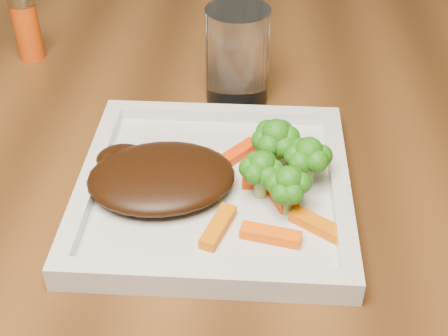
# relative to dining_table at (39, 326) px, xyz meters

# --- Properties ---
(dining_table) EXTENTS (1.60, 0.90, 0.75)m
(dining_table) POSITION_rel_dining_table_xyz_m (0.00, 0.00, 0.00)
(dining_table) COLOR #5B3315
(dining_table) RESTS_ON floor
(plate) EXTENTS (0.27, 0.27, 0.01)m
(plate) POSITION_rel_dining_table_xyz_m (0.28, -0.11, 0.38)
(plate) COLOR silver
(plate) RESTS_ON dining_table
(steak) EXTENTS (0.17, 0.14, 0.03)m
(steak) POSITION_rel_dining_table_xyz_m (0.23, -0.11, 0.40)
(steak) COLOR black
(steak) RESTS_ON plate
(broccoli_0) EXTENTS (0.07, 0.07, 0.07)m
(broccoli_0) POSITION_rel_dining_table_xyz_m (0.34, -0.07, 0.42)
(broccoli_0) COLOR #1F7814
(broccoli_0) RESTS_ON plate
(broccoli_1) EXTENTS (0.06, 0.06, 0.06)m
(broccoli_1) POSITION_rel_dining_table_xyz_m (0.38, -0.10, 0.42)
(broccoli_1) COLOR #257613
(broccoli_1) RESTS_ON plate
(broccoli_2) EXTENTS (0.06, 0.06, 0.06)m
(broccoli_2) POSITION_rel_dining_table_xyz_m (0.36, -0.14, 0.42)
(broccoli_2) COLOR #225E0F
(broccoli_2) RESTS_ON plate
(broccoli_3) EXTENTS (0.05, 0.05, 0.06)m
(broccoli_3) POSITION_rel_dining_table_xyz_m (0.33, -0.12, 0.42)
(broccoli_3) COLOR #397814
(broccoli_3) RESTS_ON plate
(carrot_0) EXTENTS (0.06, 0.03, 0.01)m
(carrot_0) POSITION_rel_dining_table_xyz_m (0.34, -0.18, 0.39)
(carrot_0) COLOR #FF5904
(carrot_0) RESTS_ON plate
(carrot_1) EXTENTS (0.06, 0.05, 0.01)m
(carrot_1) POSITION_rel_dining_table_xyz_m (0.39, -0.16, 0.39)
(carrot_1) COLOR #E16403
(carrot_1) RESTS_ON plate
(carrot_2) EXTENTS (0.03, 0.06, 0.01)m
(carrot_2) POSITION_rel_dining_table_xyz_m (0.29, -0.17, 0.39)
(carrot_2) COLOR #D66503
(carrot_2) RESTS_ON plate
(carrot_3) EXTENTS (0.06, 0.02, 0.01)m
(carrot_3) POSITION_rel_dining_table_xyz_m (0.39, -0.06, 0.39)
(carrot_3) COLOR #D85C03
(carrot_3) RESTS_ON plate
(carrot_4) EXTENTS (0.05, 0.05, 0.01)m
(carrot_4) POSITION_rel_dining_table_xyz_m (0.31, -0.06, 0.39)
(carrot_4) COLOR #F53903
(carrot_4) RESTS_ON plate
(carrot_5) EXTENTS (0.04, 0.06, 0.01)m
(carrot_5) POSITION_rel_dining_table_xyz_m (0.35, -0.11, 0.39)
(carrot_5) COLOR #F84404
(carrot_5) RESTS_ON plate
(carrot_6) EXTENTS (0.06, 0.02, 0.01)m
(carrot_6) POSITION_rel_dining_table_xyz_m (0.34, -0.10, 0.39)
(carrot_6) COLOR #E93B03
(carrot_6) RESTS_ON plate
(spice_shaker) EXTENTS (0.04, 0.04, 0.09)m
(spice_shaker) POSITION_rel_dining_table_xyz_m (0.01, 0.17, 0.42)
(spice_shaker) COLOR #D1430B
(spice_shaker) RESTS_ON dining_table
(drinking_glass) EXTENTS (0.09, 0.09, 0.12)m
(drinking_glass) POSITION_rel_dining_table_xyz_m (0.30, 0.08, 0.44)
(drinking_glass) COLOR silver
(drinking_glass) RESTS_ON dining_table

